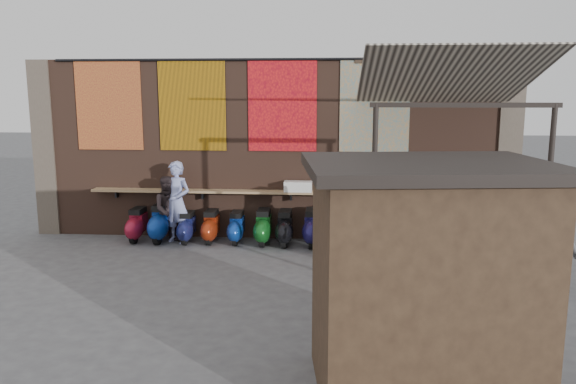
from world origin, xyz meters
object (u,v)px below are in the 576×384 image
Objects in this scene: scooter_stool_4 at (237,228)px; diner_right at (169,209)px; scooter_stool_0 at (137,225)px; scooter_stool_5 at (263,227)px; shelf_box at (298,186)px; scooter_stool_9 at (366,227)px; diner_left at (177,202)px; scooter_stool_1 at (161,223)px; shopper_tan at (350,221)px; market_stall at (424,285)px; scooter_stool_3 at (211,227)px; shopper_grey at (547,244)px; scooter_stool_6 at (285,228)px; shopper_navy at (481,222)px; scooter_stool_7 at (312,228)px; scooter_stool_8 at (341,230)px; scooter_stool_2 at (187,228)px.

diner_right is (-1.49, -0.03, 0.39)m from scooter_stool_4.
scooter_stool_5 is (2.85, -0.06, 0.01)m from scooter_stool_0.
scooter_stool_9 is at bearing -12.46° from shelf_box.
scooter_stool_1 is at bearing -165.54° from diner_left.
shopper_tan is 0.68× the size of market_stall.
scooter_stool_3 is 1.03× the size of scooter_stool_4.
shelf_box is 2.69m from diner_left.
diner_left reaches higher than shopper_tan.
shopper_grey is (4.97, -2.73, 0.48)m from scooter_stool_5.
market_stall reaches higher than diner_right.
scooter_stool_6 is 1.87m from shopper_tan.
shopper_navy reaches higher than scooter_stool_1.
scooter_stool_9 reaches higher than scooter_stool_7.
diner_left reaches higher than scooter_stool_4.
scooter_stool_5 reaches higher than scooter_stool_4.
shopper_navy is at bearing -16.10° from scooter_stool_3.
diner_left is at bearing -47.54° from shopper_navy.
scooter_stool_0 is 4.53m from scooter_stool_8.
scooter_stool_6 is at bearing -179.43° from scooter_stool_9.
diner_right is at bearing 178.95° from scooter_stool_6.
scooter_stool_7 is at bearing -32.51° from shopper_grey.
scooter_stool_0 is 2.25m from scooter_stool_4.
scooter_stool_8 is at bearing 20.61° from diner_left.
scooter_stool_1 is 1.23× the size of scooter_stool_2.
scooter_stool_3 is at bearing -26.07° from diner_right.
shopper_tan reaches higher than scooter_stool_8.
scooter_stool_9 is (1.49, -0.33, -0.82)m from shelf_box.
scooter_stool_2 is at bearing -174.31° from scooter_stool_3.
shelf_box is 0.85× the size of scooter_stool_2.
scooter_stool_6 is at bearing -178.42° from scooter_stool_8.
scooter_stool_8 is 0.40× the size of shopper_navy.
diner_right reaches higher than scooter_stool_3.
market_stall is (0.80, -5.93, 0.87)m from scooter_stool_8.
market_stall is at bearing -58.53° from scooter_stool_3.
diner_left is (-2.65, -0.30, -0.33)m from shelf_box.
diner_left is at bearing 179.59° from scooter_stool_9.
scooter_stool_8 is 0.44× the size of shopper_tan.
scooter_stool_5 is at bearing 176.39° from scooter_stool_6.
scooter_stool_2 is 0.97× the size of scooter_stool_8.
scooter_stool_6 is at bearing -1.87° from scooter_stool_1.
shopper_tan is at bearing -19.23° from scooter_stool_2.
scooter_stool_9 is (1.16, 0.02, 0.02)m from scooter_stool_7.
shelf_box reaches higher than scooter_stool_1.
scooter_stool_5 is at bearing 105.60° from market_stall.
shelf_box is 3.16m from scooter_stool_1.
diner_left is 7.41m from shopper_grey.
shopper_navy is at bearing -17.85° from scooter_stool_4.
scooter_stool_5 is at bearing 20.31° from diner_left.
scooter_stool_6 is 0.32× the size of market_stall.
scooter_stool_2 is at bearing 118.06° from market_stall.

